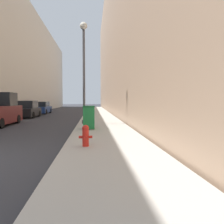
{
  "coord_description": "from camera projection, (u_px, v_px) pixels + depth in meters",
  "views": [
    {
      "loc": [
        4.33,
        -5.77,
        1.7
      ],
      "look_at": [
        6.28,
        16.15,
        0.54
      ],
      "focal_mm": 35.0,
      "sensor_mm": 36.0,
      "label": 1
    }
  ],
  "objects": [
    {
      "name": "sidewalk_right",
      "position": [
        98.0,
        115.0,
        23.78
      ],
      "size": [
        3.16,
        60.0,
        0.16
      ],
      "color": "#ADA89E",
      "rests_on": "ground"
    },
    {
      "name": "lamppost",
      "position": [
        84.0,
        61.0,
        14.29
      ],
      "size": [
        0.48,
        0.48,
        6.64
      ],
      "color": "#4C4C51",
      "rests_on": "sidewalk_right"
    },
    {
      "name": "fire_hydrant",
      "position": [
        86.0,
        135.0,
        7.33
      ],
      "size": [
        0.46,
        0.34,
        0.72
      ],
      "color": "red",
      "rests_on": "sidewalk_right"
    },
    {
      "name": "parked_sedan_far",
      "position": [
        41.0,
        108.0,
        28.23
      ],
      "size": [
        1.92,
        4.65,
        1.56
      ],
      "color": "navy",
      "rests_on": "ground"
    },
    {
      "name": "parked_sedan_near",
      "position": [
        28.0,
        110.0,
        21.89
      ],
      "size": [
        1.81,
        4.15,
        1.68
      ],
      "color": "black",
      "rests_on": "ground"
    },
    {
      "name": "building_right_stone",
      "position": [
        149.0,
        41.0,
        31.88
      ],
      "size": [
        12.0,
        60.0,
        20.69
      ],
      "color": "#9E7F66",
      "rests_on": "ground"
    },
    {
      "name": "trash_bin",
      "position": [
        89.0,
        117.0,
        11.78
      ],
      "size": [
        0.63,
        0.65,
        1.26
      ],
      "color": "#1E7538",
      "rests_on": "sidewalk_right"
    }
  ]
}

